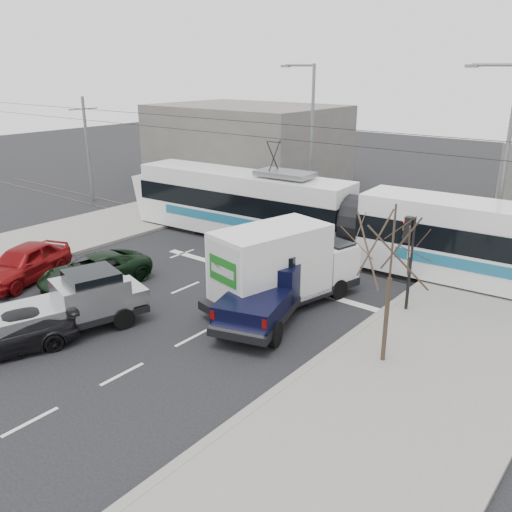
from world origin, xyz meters
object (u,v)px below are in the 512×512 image
Objects in this scene: bare_tree at (392,249)px; silver_pickup at (73,304)px; tram at (356,223)px; dark_car at (8,334)px; street_lamp_far at (309,133)px; street_lamp_near at (502,155)px; box_truck at (282,267)px; red_car at (23,263)px; green_car at (95,271)px; traffic_signal at (409,243)px; navy_pickup at (270,286)px.

bare_tree reaches higher than silver_pickup.
tram is 4.38× the size of silver_pickup.
street_lamp_far is at bearing 116.83° from dark_car.
bare_tree is 0.56× the size of street_lamp_far.
street_lamp_near is 11.55m from box_truck.
street_lamp_far is 1.92× the size of red_car.
silver_pickup is at bearing -112.05° from tram.
tram is (-5.43, 8.01, -1.91)m from bare_tree.
bare_tree is 12.46m from dark_car.
green_car reaches higher than dark_car.
bare_tree is 1.15× the size of dark_car.
dark_car is at bearing -128.86° from traffic_signal.
street_lamp_near is 1.50× the size of navy_pickup.
box_truck is (-4.82, -9.89, -3.52)m from street_lamp_near.
red_car is at bearing -177.54° from silver_pickup.
navy_pickup is 11.16m from red_car.
tram reaches higher than red_car.
green_car is at bearing -130.14° from tram.
red_car is at bearing -135.38° from tram.
green_car is 3.27m from red_car.
bare_tree is 0.56× the size of street_lamp_near.
green_car is at bearing -172.33° from bare_tree.
box_truck is 1.13× the size of navy_pickup.
bare_tree is at bearing -74.24° from traffic_signal.
green_car is 5.81m from dark_car.
bare_tree reaches higher than navy_pickup.
navy_pickup reaches higher than silver_pickup.
box_truck reaches higher than green_car.
green_car is (-12.49, -1.68, -3.13)m from bare_tree.
street_lamp_near reaches higher than traffic_signal.
street_lamp_far is at bearing 138.28° from traffic_signal.
box_truck is at bearing 70.44° from silver_pickup.
red_car is at bearing -167.98° from bare_tree.
silver_pickup is 7.69m from box_truck.
red_car is (-2.85, -1.59, 0.14)m from green_car.
dark_car is (-8.76, -10.88, -2.11)m from traffic_signal.
silver_pickup reaches higher than green_car.
street_lamp_near is 7.01m from tram.
bare_tree is at bearing 56.35° from dark_car.
silver_pickup is 0.88× the size of box_truck.
traffic_signal is 0.77× the size of red_car.
traffic_signal is 0.83× the size of dark_car.
street_lamp_near reaches higher than green_car.
street_lamp_far reaches higher than red_car.
traffic_signal is at bearing 33.80° from green_car.
street_lamp_far reaches higher than traffic_signal.
silver_pickup is 5.97m from red_car.
street_lamp_near is 19.05m from silver_pickup.
red_car is at bearing -142.02° from box_truck.
street_lamp_near is at bearing 54.44° from green_car.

